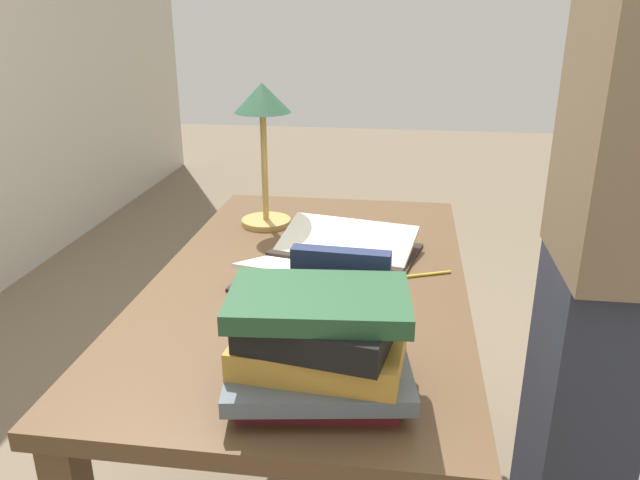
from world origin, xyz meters
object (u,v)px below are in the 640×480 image
Objects in this scene: pencil at (419,275)px; person_reader at (605,252)px; coffee_mug at (354,283)px; book_stack_tall at (319,346)px; reading_lamp at (263,118)px; open_book at (333,260)px; book_standing_upright at (340,302)px.

person_reader reaches higher than pencil.
coffee_mug is 0.65× the size of pencil.
coffee_mug is (0.35, -0.03, -0.05)m from book_stack_tall.
reading_lamp is 0.23× the size of person_reader.
coffee_mug is 0.21m from pencil.
open_book is 0.29× the size of person_reader.
coffee_mug is (0.21, -0.01, -0.06)m from book_standing_upright.
coffee_mug is (-0.18, -0.07, 0.02)m from open_book.
book_standing_upright reaches higher than open_book.
reading_lamp is at bearing 54.24° from pencil.
open_book is 1.53× the size of book_stack_tall.
book_standing_upright is at bearing 178.02° from coffee_mug.
pencil is (-0.03, -0.21, -0.02)m from open_book.
person_reader is (-0.09, -0.60, 0.09)m from open_book.
reading_lamp is 4.09× the size of coffee_mug.
book_standing_upright reaches higher than pencil.
reading_lamp is (0.83, 0.28, 0.22)m from book_stack_tall.
book_standing_upright is 0.62m from person_reader.
pencil is at bearing -85.24° from open_book.
book_stack_tall is at bearing 175.78° from coffee_mug.
book_stack_tall is at bearing -163.43° from open_book.
person_reader is (0.31, -0.54, 0.01)m from book_standing_upright.
pencil is at bearing -98.56° from person_reader.
reading_lamp is (0.29, 0.23, 0.29)m from open_book.
reading_lamp is at bearing 26.83° from book_standing_upright.
coffee_mug is 0.06× the size of person_reader.
book_stack_tall is 0.14m from book_standing_upright.
open_book is 0.41m from book_standing_upright.
coffee_mug is at bearing -147.32° from open_book.
open_book is at bearing 82.69° from pencil.
person_reader reaches higher than reading_lamp.
coffee_mug is at bearing -79.77° from person_reader.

